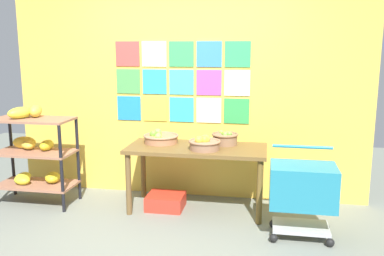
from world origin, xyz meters
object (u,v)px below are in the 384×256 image
at_px(fruit_basket_back_left, 204,143).
at_px(display_table, 197,155).
at_px(fruit_basket_centre, 225,138).
at_px(fruit_basket_left, 160,138).
at_px(banana_shelf_unit, 33,150).
at_px(produce_crate_under_table, 166,201).
at_px(shopping_cart, 303,188).

bearing_deg(fruit_basket_back_left, display_table, 132.18).
xyz_separation_m(fruit_basket_centre, fruit_basket_left, (-0.73, -0.04, -0.02)).
xyz_separation_m(banana_shelf_unit, fruit_basket_centre, (2.19, 0.28, 0.17)).
distance_m(banana_shelf_unit, fruit_basket_left, 1.48).
relative_size(display_table, produce_crate_under_table, 3.70).
bearing_deg(produce_crate_under_table, fruit_basket_centre, 17.41).
xyz_separation_m(banana_shelf_unit, fruit_basket_left, (1.46, 0.23, 0.16)).
bearing_deg(display_table, fruit_basket_back_left, -47.82).
distance_m(fruit_basket_left, produce_crate_under_table, 0.72).
bearing_deg(fruit_basket_back_left, banana_shelf_unit, 179.92).
bearing_deg(fruit_basket_centre, fruit_basket_left, -176.54).
relative_size(fruit_basket_centre, produce_crate_under_table, 0.73).
bearing_deg(shopping_cart, fruit_basket_back_left, 152.34).
bearing_deg(produce_crate_under_table, shopping_cart, -17.95).
xyz_separation_m(display_table, shopping_cart, (1.10, -0.50, -0.15)).
bearing_deg(banana_shelf_unit, fruit_basket_left, 9.02).
xyz_separation_m(fruit_basket_left, produce_crate_under_table, (0.09, -0.16, -0.70)).
distance_m(fruit_basket_left, shopping_cart, 1.68).
distance_m(fruit_basket_back_left, fruit_basket_centre, 0.34).
height_order(display_table, fruit_basket_centre, fruit_basket_centre).
bearing_deg(display_table, fruit_basket_left, 164.31).
relative_size(banana_shelf_unit, fruit_basket_left, 2.85).
bearing_deg(produce_crate_under_table, fruit_basket_left, 120.21).
distance_m(banana_shelf_unit, display_table, 1.90).
bearing_deg(shopping_cart, fruit_basket_left, 151.61).
bearing_deg(banana_shelf_unit, fruit_basket_centre, 7.17).
relative_size(display_table, fruit_basket_centre, 5.08).
distance_m(fruit_basket_centre, produce_crate_under_table, 0.98).
xyz_separation_m(display_table, fruit_basket_centre, (0.29, 0.17, 0.16)).
distance_m(display_table, produce_crate_under_table, 0.65).
distance_m(banana_shelf_unit, produce_crate_under_table, 1.64).
bearing_deg(display_table, produce_crate_under_table, -174.51).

